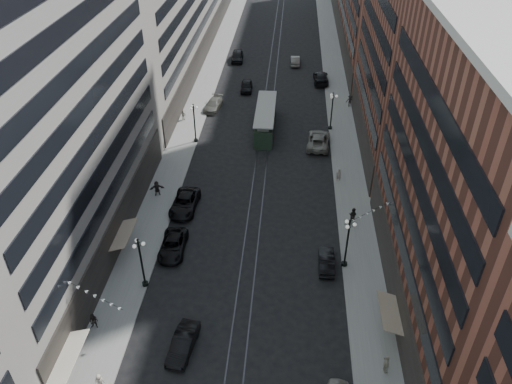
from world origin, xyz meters
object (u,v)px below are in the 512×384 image
(pedestrian_7, at_px, (353,215))
(car_14, at_px, (295,61))
(pedestrian_8, at_px, (339,175))
(car_8, at_px, (213,105))
(pedestrian_6, at_px, (183,115))
(lamppost_sw_far, at_px, (141,261))
(pedestrian_9, at_px, (350,101))
(pedestrian_2, at_px, (94,321))
(car_12, at_px, (321,77))
(lamppost_sw_mid, at_px, (194,122))
(car_10, at_px, (326,261))
(car_5, at_px, (183,344))
(pedestrian_5, at_px, (157,188))
(car_7, at_px, (185,203))
(car_9, at_px, (237,56))
(pedestrian_1, at_px, (100,382))
(lamppost_se_far, at_px, (347,242))
(streetcar, at_px, (265,120))
(car_2, at_px, (173,245))
(lamppost_se_mid, at_px, (332,110))
(car_11, at_px, (318,140))
(pedestrian_4, at_px, (386,364))
(car_13, at_px, (246,86))

(pedestrian_7, bearing_deg, car_14, -52.10)
(pedestrian_8, bearing_deg, car_8, -56.48)
(pedestrian_6, bearing_deg, car_14, -105.53)
(lamppost_sw_far, relative_size, car_8, 1.08)
(pedestrian_9, bearing_deg, pedestrian_2, -114.53)
(pedestrian_2, distance_m, car_12, 58.01)
(lamppost_sw_mid, bearing_deg, pedestrian_8, -23.95)
(car_10, relative_size, pedestrian_7, 2.29)
(car_5, xyz_separation_m, pedestrian_5, (-7.09, 20.90, 0.31))
(pedestrian_7, bearing_deg, car_7, 26.07)
(car_7, distance_m, car_9, 46.30)
(pedestrian_1, bearing_deg, car_8, -99.21)
(lamppost_se_far, bearing_deg, pedestrian_8, 88.83)
(streetcar, relative_size, pedestrian_9, 6.52)
(pedestrian_8, bearing_deg, lamppost_se_far, 78.84)
(car_10, distance_m, pedestrian_7, 7.55)
(car_2, bearing_deg, lamppost_sw_mid, 92.64)
(lamppost_se_mid, xyz_separation_m, pedestrian_8, (0.30, -13.31, -2.10))
(car_9, distance_m, car_11, 34.04)
(car_2, relative_size, pedestrian_6, 3.44)
(pedestrian_4, height_order, car_7, pedestrian_4)
(pedestrian_5, height_order, pedestrian_7, pedestrian_7)
(car_2, xyz_separation_m, pedestrian_4, (19.10, -12.60, 0.29))
(car_7, xyz_separation_m, pedestrian_8, (17.30, 6.74, 0.20))
(pedestrian_1, bearing_deg, car_14, -108.92)
(pedestrian_6, bearing_deg, car_10, 142.00)
(pedestrian_4, xyz_separation_m, car_13, (-15.34, 52.35, -0.24))
(pedestrian_4, bearing_deg, pedestrian_7, -4.40)
(car_2, distance_m, car_12, 46.99)
(pedestrian_4, xyz_separation_m, car_8, (-19.76, 45.08, -0.28))
(car_9, height_order, car_12, car_9)
(car_11, bearing_deg, lamppost_sw_far, 63.85)
(pedestrian_2, bearing_deg, pedestrian_9, 61.75)
(pedestrian_4, bearing_deg, lamppost_se_mid, -4.12)
(pedestrian_1, xyz_separation_m, car_10, (17.25, 14.46, -0.21))
(car_9, relative_size, car_12, 0.89)
(lamppost_sw_far, relative_size, pedestrian_8, 3.25)
(car_11, bearing_deg, car_12, -87.64)
(pedestrian_2, bearing_deg, car_10, 25.18)
(car_10, xyz_separation_m, pedestrian_6, (-19.55, 29.38, 0.22))
(car_5, bearing_deg, lamppost_sw_mid, 105.95)
(pedestrian_1, distance_m, pedestrian_2, 5.97)
(pedestrian_4, bearing_deg, car_12, -4.29)
(lamppost_sw_far, height_order, car_7, lamppost_sw_far)
(pedestrian_1, relative_size, car_12, 0.25)
(pedestrian_2, distance_m, pedestrian_4, 23.73)
(lamppost_sw_mid, distance_m, pedestrian_7, 25.64)
(pedestrian_1, bearing_deg, car_13, -103.54)
(lamppost_sw_far, xyz_separation_m, car_8, (0.90, 37.44, -2.36))
(streetcar, xyz_separation_m, car_13, (-3.87, 13.34, -0.74))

